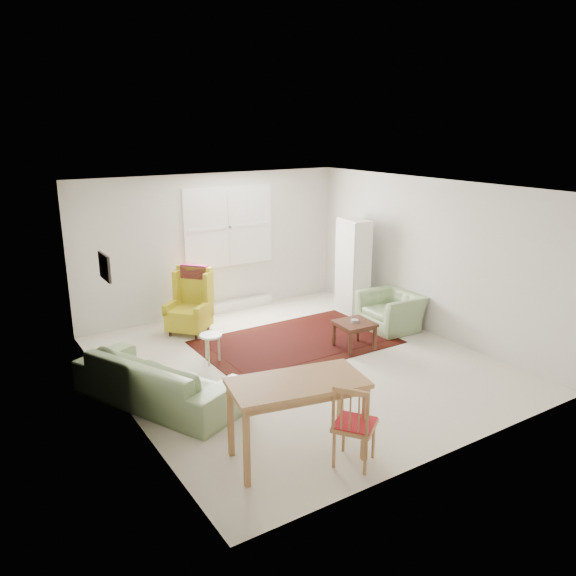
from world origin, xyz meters
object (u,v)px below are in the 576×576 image
coffee_table (354,335)px  desk_chair (355,423)px  cabinet (353,267)px  desk (297,420)px  stool (211,348)px  armchair (391,308)px  sofa (158,369)px  wingback_chair (188,301)px

coffee_table → desk_chair: desk_chair is taller
cabinet → desk: (-3.43, -3.38, -0.42)m
stool → cabinet: cabinet is taller
stool → coffee_table: bearing=-18.9°
armchair → coffee_table: armchair is taller
sofa → coffee_table: bearing=-113.7°
stool → desk: desk is taller
cabinet → desk_chair: cabinet is taller
coffee_table → desk_chair: size_ratio=0.59×
sofa → coffee_table: (3.11, 0.06, -0.22)m
sofa → desk: bearing=177.0°
cabinet → desk_chair: (-3.01, -3.77, -0.40)m
wingback_chair → desk: (-0.50, -3.96, -0.12)m
armchair → cabinet: size_ratio=0.55×
coffee_table → stool: 2.17m
cabinet → desk: cabinet is taller
wingback_chair → desk_chair: 4.35m
sofa → wingback_chair: bearing=-56.5°
desk_chair → armchair: bearing=-82.4°
sofa → cabinet: 4.47m
sofa → wingback_chair: wingback_chair is taller
stool → wingback_chair: bearing=80.9°
cabinet → stool: bearing=-158.2°
sofa → desk_chair: bearing=-177.4°
sofa → desk_chair: desk_chair is taller
stool → desk_chair: (0.14, -3.06, 0.23)m
desk → desk_chair: bearing=-42.2°
sofa → cabinet: cabinet is taller
sofa → armchair: 4.21m
armchair → stool: (-3.13, 0.33, -0.15)m
sofa → wingback_chair: 2.41m
coffee_table → cabinet: size_ratio=0.31×
armchair → desk_chair: (-3.00, -2.73, 0.08)m
cabinet → desk: bearing=-126.4°
desk_chair → cabinet: bearing=-73.3°
desk → desk_chair: size_ratio=1.51×
desk_chair → desk: bearing=13.1°
desk → cabinet: bearing=44.6°
sofa → wingback_chair: (1.26, 2.05, 0.11)m
coffee_table → stool: (-2.05, 0.70, -0.00)m
sofa → armchair: sofa is taller
coffee_table → desk_chair: bearing=-129.1°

